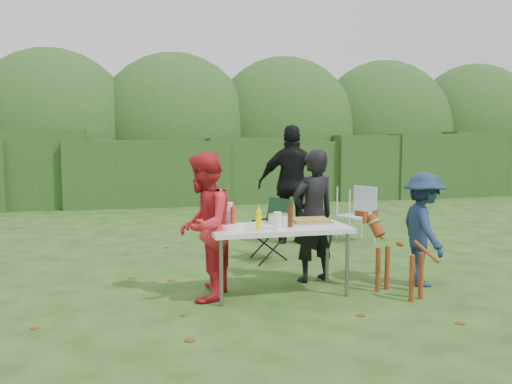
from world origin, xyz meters
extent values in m
plane|color=#1E4211|center=(0.00, 0.00, 0.00)|extent=(80.00, 80.00, 0.00)
cube|color=#23471C|center=(0.00, 8.00, 0.85)|extent=(22.00, 1.40, 1.70)
ellipsoid|color=#3D6628|center=(0.00, 9.60, 1.60)|extent=(20.00, 2.60, 3.20)
cube|color=silver|center=(0.05, -0.12, 0.71)|extent=(1.50, 0.70, 0.05)
cylinder|color=slate|center=(-0.63, -0.40, 0.34)|extent=(0.04, 0.04, 0.69)
cylinder|color=slate|center=(0.73, -0.40, 0.34)|extent=(0.04, 0.04, 0.69)
cylinder|color=slate|center=(-0.63, 0.16, 0.34)|extent=(0.04, 0.04, 0.69)
cylinder|color=slate|center=(0.73, 0.16, 0.34)|extent=(0.04, 0.04, 0.69)
imported|color=black|center=(0.60, 0.27, 0.77)|extent=(0.64, 0.50, 1.55)
imported|color=red|center=(-0.75, -0.10, 0.77)|extent=(0.83, 0.92, 1.54)
imported|color=black|center=(1.09, 2.50, 0.94)|extent=(1.18, 0.76, 1.88)
imported|color=navy|center=(1.75, -0.20, 0.65)|extent=(0.61, 0.90, 1.30)
cube|color=#B7B7BA|center=(0.45, -0.01, 0.75)|extent=(0.45, 0.30, 0.02)
cube|color=#AA883D|center=(0.45, -0.01, 0.78)|extent=(0.40, 0.26, 0.04)
cylinder|color=#FEFF01|center=(-0.21, -0.28, 0.84)|extent=(0.06, 0.06, 0.20)
cylinder|color=#B33F1F|center=(-0.44, -0.13, 0.85)|extent=(0.06, 0.06, 0.22)
cylinder|color=#47230F|center=(0.16, -0.19, 0.86)|extent=(0.06, 0.06, 0.24)
cylinder|color=white|center=(-0.48, -0.01, 0.87)|extent=(0.12, 0.12, 0.26)
cylinder|color=white|center=(-0.01, -0.28, 0.83)|extent=(0.08, 0.08, 0.18)
cylinder|color=silver|center=(0.13, 0.07, 0.79)|extent=(0.26, 0.26, 0.10)
cylinder|color=white|center=(-0.48, -0.20, 0.77)|extent=(0.24, 0.24, 0.05)
camera|label=1|loc=(-1.63, -5.60, 1.71)|focal=38.00mm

